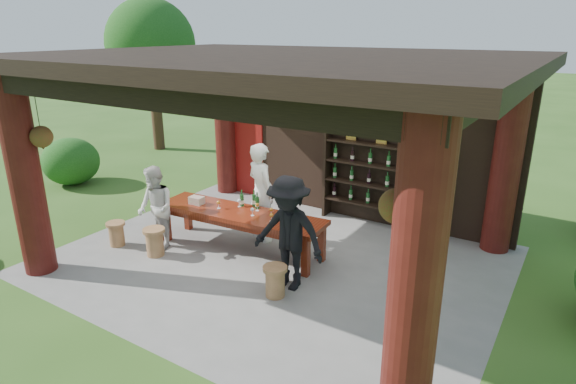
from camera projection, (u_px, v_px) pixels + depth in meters
The scene contains 15 objects.
ground at pixel (276, 260), 8.45m from camera, with size 90.00×90.00×0.00m, color #2D5119.
pavilion at pixel (288, 136), 8.11m from camera, with size 7.50×6.00×3.60m.
wine_shelf at pixel (378, 177), 9.64m from camera, with size 2.34×0.36×2.06m.
tasting_table at pixel (240, 218), 8.64m from camera, with size 3.25×1.04×0.75m.
stool_near_left at pixel (155, 241), 8.55m from camera, with size 0.39×0.39×0.51m.
stool_near_right at pixel (275, 280), 7.24m from camera, with size 0.37×0.37×0.49m.
stool_far_left at pixel (116, 233), 8.96m from camera, with size 0.35×0.35×0.46m.
host at pixel (261, 192), 9.02m from camera, with size 0.69×0.45×1.89m, color white.
guest_woman at pixel (156, 208), 8.72m from camera, with size 0.75×0.58×1.54m, color beige.
guest_man at pixel (289, 233), 7.30m from camera, with size 1.17×0.67×1.82m, color black.
table_bottles at pixel (251, 199), 8.79m from camera, with size 0.40×0.20×0.31m.
table_glasses at pixel (261, 211), 8.41m from camera, with size 1.64×0.35×0.15m.
napkin_basket at pixel (197, 200), 8.96m from camera, with size 0.26×0.18×0.14m, color #BF6672.
shrubs at pixel (474, 245), 7.78m from camera, with size 15.80×9.20×1.36m.
trees at pixel (539, 65), 6.74m from camera, with size 20.99×11.39×4.80m.
Camera 1 is at (4.25, -6.32, 3.86)m, focal length 30.00 mm.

